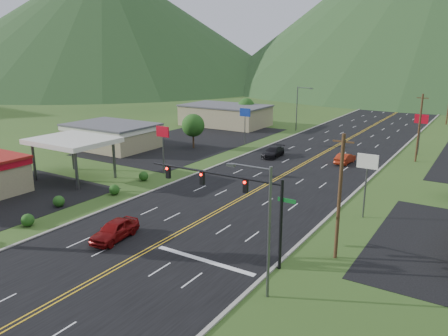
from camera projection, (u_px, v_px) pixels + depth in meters
The scene contains 20 objects.
ground at pixel (27, 317), 26.90m from camera, with size 500.00×500.00×0.00m, color #264217.
road at pixel (27, 317), 26.90m from camera, with size 20.00×460.00×0.04m, color black.
traffic_signal at pixel (234, 193), 33.64m from camera, with size 13.10×0.43×7.00m.
streetlight_east at pixel (265, 223), 28.00m from camera, with size 3.28×0.25×9.00m.
streetlight_west at pixel (298, 106), 88.83m from camera, with size 3.28×0.25×9.00m.
gas_canopy at pixel (73, 142), 54.94m from camera, with size 10.00×8.00×5.30m.
building_west_mid at pixel (112, 134), 73.84m from camera, with size 14.40×10.40×4.10m.
building_west_far at pixel (225, 115), 96.33m from camera, with size 18.40×11.40×4.50m.
pole_sign_west_a at pixel (163, 136), 57.33m from camera, with size 2.00×0.18×6.40m.
pole_sign_west_b at pixel (245, 116), 75.33m from camera, with size 2.00×0.18×6.40m.
pole_sign_east_a at pixel (367, 168), 41.82m from camera, with size 2.00×0.18×6.40m.
pole_sign_east_b at pixel (421, 123), 68.00m from camera, with size 2.00×0.18×6.40m.
tree_west_a at pixel (193, 125), 72.98m from camera, with size 3.84×3.84×5.82m.
tree_west_b at pixel (246, 107), 97.64m from camera, with size 3.84×3.84×5.82m.
utility_pole_a at pixel (339, 196), 33.37m from camera, with size 1.60×0.28×10.00m.
utility_pole_b at pixel (419, 127), 63.64m from camera, with size 1.60×0.28×10.00m.
mountain_nw at pixel (106, 22), 216.90m from camera, with size 190.00×190.00×60.00m, color #1D3E1C.
car_red_near at pixel (115, 230), 37.80m from camera, with size 2.03×5.03×1.72m, color maroon.
car_dark_mid at pixel (273, 152), 67.50m from camera, with size 2.15×5.30×1.54m, color black.
car_red_far at pixel (345, 159), 63.53m from camera, with size 1.61×4.61×1.52m, color #9B2710.
Camera 1 is at (22.85, -13.52, 15.86)m, focal length 35.00 mm.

